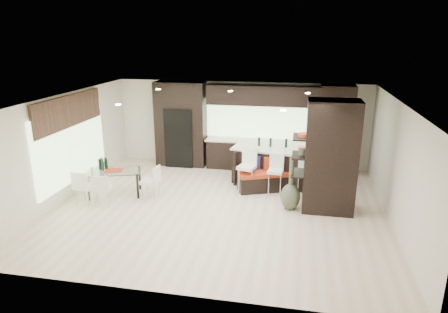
% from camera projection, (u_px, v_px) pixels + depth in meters
% --- Properties ---
extents(ground, '(8.00, 8.00, 0.00)m').
position_uv_depth(ground, '(219.00, 208.00, 9.89)').
color(ground, beige).
rests_on(ground, ground).
extents(back_wall, '(8.00, 0.02, 2.70)m').
position_uv_depth(back_wall, '(241.00, 124.00, 12.77)').
color(back_wall, white).
rests_on(back_wall, ground).
extents(left_wall, '(0.02, 7.00, 2.70)m').
position_uv_depth(left_wall, '(66.00, 147.00, 10.21)').
color(left_wall, white).
rests_on(left_wall, ground).
extents(right_wall, '(0.02, 7.00, 2.70)m').
position_uv_depth(right_wall, '(397.00, 166.00, 8.76)').
color(right_wall, white).
rests_on(right_wall, ground).
extents(ceiling, '(8.00, 7.00, 0.02)m').
position_uv_depth(ceiling, '(219.00, 99.00, 9.09)').
color(ceiling, white).
rests_on(ceiling, ground).
extents(window_left, '(0.04, 3.20, 1.90)m').
position_uv_depth(window_left, '(72.00, 145.00, 10.39)').
color(window_left, '#B2D199').
rests_on(window_left, left_wall).
extents(window_back, '(3.40, 0.04, 1.20)m').
position_uv_depth(window_back, '(260.00, 119.00, 12.57)').
color(window_back, '#B2D199').
rests_on(window_back, back_wall).
extents(stone_accent, '(0.08, 3.00, 0.80)m').
position_uv_depth(stone_accent, '(69.00, 111.00, 10.12)').
color(stone_accent, brown).
rests_on(stone_accent, left_wall).
extents(ceiling_spots, '(4.00, 3.00, 0.02)m').
position_uv_depth(ceiling_spots, '(221.00, 98.00, 9.33)').
color(ceiling_spots, white).
rests_on(ceiling_spots, ceiling).
extents(back_cabinetry, '(6.80, 0.68, 2.70)m').
position_uv_depth(back_cabinetry, '(255.00, 127.00, 12.37)').
color(back_cabinetry, black).
rests_on(back_cabinetry, ground).
extents(refrigerator, '(0.90, 0.68, 1.90)m').
position_uv_depth(refrigerator, '(181.00, 137.00, 12.87)').
color(refrigerator, black).
rests_on(refrigerator, ground).
extents(partition_column, '(1.20, 0.80, 2.70)m').
position_uv_depth(partition_column, '(331.00, 157.00, 9.39)').
color(partition_column, black).
rests_on(partition_column, ground).
extents(kitchen_island, '(2.65, 1.48, 1.05)m').
position_uv_depth(kitchen_island, '(277.00, 165.00, 11.41)').
color(kitchen_island, black).
rests_on(kitchen_island, ground).
extents(stool_left, '(0.53, 0.53, 0.96)m').
position_uv_depth(stool_left, '(246.00, 175.00, 10.76)').
color(stool_left, white).
rests_on(stool_left, ground).
extents(stool_mid, '(0.42, 0.42, 0.87)m').
position_uv_depth(stool_mid, '(275.00, 178.00, 10.65)').
color(stool_mid, white).
rests_on(stool_mid, ground).
extents(stool_right, '(0.40, 0.40, 0.87)m').
position_uv_depth(stool_right, '(304.00, 180.00, 10.51)').
color(stool_right, white).
rests_on(stool_right, ground).
extents(bench, '(1.49, 1.00, 0.53)m').
position_uv_depth(bench, '(264.00, 181.00, 10.92)').
color(bench, black).
rests_on(bench, ground).
extents(floor_vase, '(0.58, 0.58, 1.31)m').
position_uv_depth(floor_vase, '(291.00, 184.00, 9.62)').
color(floor_vase, '#465039').
rests_on(floor_vase, ground).
extents(dining_table, '(1.59, 1.18, 0.68)m').
position_uv_depth(dining_table, '(115.00, 183.00, 10.59)').
color(dining_table, white).
rests_on(dining_table, ground).
extents(chair_near, '(0.52, 0.52, 0.77)m').
position_uv_depth(chair_near, '(102.00, 191.00, 9.94)').
color(chair_near, white).
rests_on(chair_near, ground).
extents(chair_far, '(0.49, 0.49, 0.83)m').
position_uv_depth(chair_far, '(86.00, 189.00, 9.99)').
color(chair_far, white).
rests_on(chair_far, ground).
extents(chair_end, '(0.44, 0.44, 0.79)m').
position_uv_depth(chair_end, '(150.00, 183.00, 10.40)').
color(chair_end, white).
rests_on(chair_end, ground).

